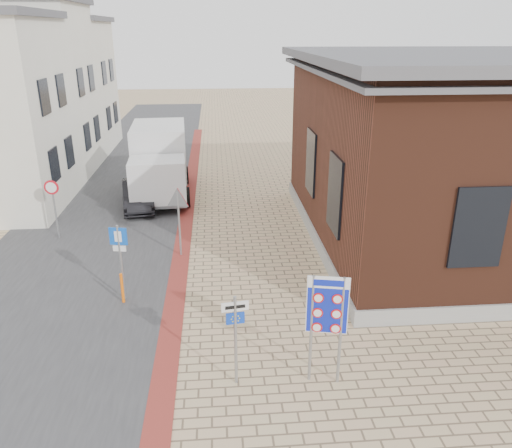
{
  "coord_description": "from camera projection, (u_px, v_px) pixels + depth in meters",
  "views": [
    {
      "loc": [
        -0.66,
        -10.36,
        7.53
      ],
      "look_at": [
        0.46,
        3.24,
        2.2
      ],
      "focal_mm": 35.0,
      "sensor_mm": 36.0,
      "label": 1
    }
  ],
  "objects": [
    {
      "name": "ground",
      "position": [
        248.0,
        354.0,
        12.4
      ],
      "size": [
        120.0,
        120.0,
        0.0
      ],
      "primitive_type": "plane",
      "color": "tan",
      "rests_on": "ground"
    },
    {
      "name": "road_strip",
      "position": [
        123.0,
        185.0,
        25.9
      ],
      "size": [
        7.0,
        60.0,
        0.02
      ],
      "primitive_type": "cube",
      "color": "#38383A",
      "rests_on": "ground"
    },
    {
      "name": "curb_strip",
      "position": [
        186.0,
        216.0,
        21.53
      ],
      "size": [
        0.6,
        40.0,
        0.02
      ],
      "primitive_type": "cube",
      "color": "maroon",
      "rests_on": "ground"
    },
    {
      "name": "brick_building",
      "position": [
        479.0,
        147.0,
        18.32
      ],
      "size": [
        13.0,
        13.0,
        6.8
      ],
      "color": "gray",
      "rests_on": "ground"
    },
    {
      "name": "townhouse_mid",
      "position": [
        20.0,
        89.0,
        26.61
      ],
      "size": [
        7.4,
        6.4,
        9.1
      ],
      "color": "silver",
      "rests_on": "ground"
    },
    {
      "name": "townhouse_far",
      "position": [
        54.0,
        85.0,
        32.32
      ],
      "size": [
        7.4,
        6.4,
        8.3
      ],
      "color": "silver",
      "rests_on": "ground"
    },
    {
      "name": "bike_rack",
      "position": [
        334.0,
        296.0,
        14.55
      ],
      "size": [
        0.08,
        1.8,
        0.6
      ],
      "color": "slate",
      "rests_on": "ground"
    },
    {
      "name": "sedan",
      "position": [
        138.0,
        195.0,
        22.38
      ],
      "size": [
        1.86,
        3.85,
        1.22
      ],
      "primitive_type": "imported",
      "rotation": [
        0.0,
        0.0,
        0.16
      ],
      "color": "black",
      "rests_on": "ground"
    },
    {
      "name": "box_truck",
      "position": [
        160.0,
        161.0,
        23.81
      ],
      "size": [
        2.95,
        6.35,
        3.25
      ],
      "rotation": [
        0.0,
        0.0,
        0.06
      ],
      "color": "slate",
      "rests_on": "ground"
    },
    {
      "name": "border_sign",
      "position": [
        327.0,
        308.0,
        10.78
      ],
      "size": [
        0.9,
        0.23,
        2.67
      ],
      "rotation": [
        0.0,
        0.0,
        -0.21
      ],
      "color": "gray",
      "rests_on": "ground"
    },
    {
      "name": "essen_sign",
      "position": [
        235.0,
        328.0,
        10.88
      ],
      "size": [
        0.6,
        0.13,
        2.23
      ],
      "rotation": [
        0.0,
        0.0,
        0.14
      ],
      "color": "gray",
      "rests_on": "ground"
    },
    {
      "name": "parking_sign",
      "position": [
        120.0,
        250.0,
        14.35
      ],
      "size": [
        0.52,
        0.14,
        2.37
      ],
      "rotation": [
        0.0,
        0.0,
        -0.19
      ],
      "color": "gray",
      "rests_on": "ground"
    },
    {
      "name": "yield_sign",
      "position": [
        178.0,
        206.0,
        17.14
      ],
      "size": [
        0.86,
        0.26,
        2.47
      ],
      "rotation": [
        0.0,
        0.0,
        -0.24
      ],
      "color": "gray",
      "rests_on": "ground"
    },
    {
      "name": "speed_sign",
      "position": [
        54.0,
        200.0,
        18.74
      ],
      "size": [
        0.55,
        0.07,
        2.33
      ],
      "rotation": [
        0.0,
        0.0,
        -0.07
      ],
      "color": "gray",
      "rests_on": "ground"
    },
    {
      "name": "bollard",
      "position": [
        122.0,
        288.0,
        14.56
      ],
      "size": [
        0.09,
        0.09,
        0.95
      ],
      "primitive_type": "cylinder",
      "rotation": [
        0.0,
        0.0,
        0.07
      ],
      "color": "orange",
      "rests_on": "ground"
    }
  ]
}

